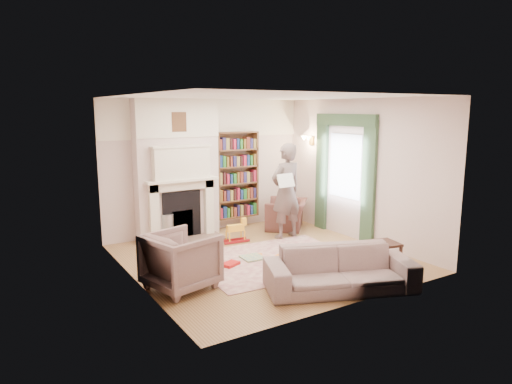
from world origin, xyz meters
TOP-DOWN VIEW (x-y plane):
  - floor at (0.00, 0.00)m, footprint 4.50×4.50m
  - ceiling at (0.00, 0.00)m, footprint 4.50×4.50m
  - wall_back at (0.00, 2.25)m, footprint 4.50×0.00m
  - wall_front at (0.00, -2.25)m, footprint 4.50×0.00m
  - wall_left at (-2.25, 0.00)m, footprint 0.00×4.50m
  - wall_right at (2.25, 0.00)m, footprint 0.00×4.50m
  - fireplace at (-0.75, 2.05)m, footprint 1.70×0.58m
  - bookcase at (0.65, 2.12)m, footprint 1.00×0.24m
  - window at (2.23, 0.40)m, footprint 0.02×0.90m
  - curtain_left at (2.20, -0.30)m, footprint 0.07×0.32m
  - curtain_right at (2.20, 1.10)m, footprint 0.07×0.32m
  - pelmet at (2.19, 0.40)m, footprint 0.09×1.70m
  - wall_sconce at (2.03, 1.50)m, footprint 0.20×0.24m
  - rug at (0.10, -0.19)m, footprint 2.84×2.25m
  - armchair_reading at (1.54, 1.47)m, footprint 1.27×1.28m
  - armchair_left at (-1.76, -0.52)m, footprint 1.13×1.11m
  - sofa at (0.17, -1.80)m, footprint 2.30×1.57m
  - man_reading at (1.09, 0.87)m, footprint 0.74×0.52m
  - newspaper at (0.94, 0.67)m, footprint 0.40×0.14m
  - coffee_table at (1.27, -1.46)m, footprint 0.78×0.59m
  - paraffin_heater at (-1.05, 1.90)m, footprint 0.30×0.30m
  - rocking_horse at (0.05, 1.11)m, footprint 0.56×0.26m
  - board_game at (-0.19, 0.05)m, footprint 0.39×0.39m
  - game_box_lid at (-0.70, -0.06)m, footprint 0.35×0.30m
  - comic_annuals at (0.18, -0.27)m, footprint 0.87×1.05m

SIDE VIEW (x-z plane):
  - floor at x=0.00m, z-range 0.00..0.00m
  - rug at x=0.10m, z-range 0.00..0.01m
  - comic_annuals at x=0.18m, z-range 0.01..0.03m
  - board_game at x=-0.19m, z-range 0.01..0.04m
  - game_box_lid at x=-0.70m, z-range 0.01..0.06m
  - coffee_table at x=1.27m, z-range 0.00..0.45m
  - rocking_horse at x=0.05m, z-range 0.00..0.47m
  - paraffin_heater at x=-1.05m, z-range 0.00..0.55m
  - sofa at x=0.17m, z-range 0.00..0.62m
  - armchair_reading at x=1.54m, z-range 0.00..0.63m
  - armchair_left at x=-1.76m, z-range 0.00..0.84m
  - man_reading at x=1.09m, z-range 0.00..1.93m
  - bookcase at x=0.65m, z-range 0.25..2.10m
  - curtain_left at x=2.20m, z-range 0.00..2.40m
  - curtain_right at x=2.20m, z-range 0.00..2.40m
  - newspaper at x=0.94m, z-range 1.09..1.35m
  - fireplace at x=-0.75m, z-range -0.01..2.79m
  - wall_back at x=0.00m, z-range -0.85..3.65m
  - wall_front at x=0.00m, z-range -0.85..3.65m
  - wall_left at x=-2.25m, z-range -0.85..3.65m
  - wall_right at x=2.25m, z-range -0.85..3.65m
  - window at x=2.23m, z-range 0.80..2.10m
  - wall_sconce at x=2.03m, z-range 1.78..2.02m
  - pelmet at x=2.19m, z-range 2.26..2.50m
  - ceiling at x=0.00m, z-range 2.80..2.80m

